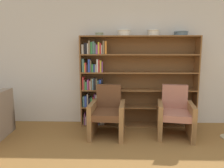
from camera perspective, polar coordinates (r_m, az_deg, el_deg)
wall_back at (r=4.44m, az=9.11°, el=6.36°), size 12.00×0.06×2.75m
bookshelf at (r=4.28m, az=4.23°, el=0.66°), size 2.45×0.30×1.91m
bowl_stoneware at (r=4.24m, az=-3.65°, el=14.07°), size 0.18×0.18×0.07m
bowl_olive at (r=4.23m, az=3.47°, el=14.44°), size 0.27×0.27×0.12m
bowl_copper at (r=4.29m, az=11.74°, el=14.21°), size 0.24×0.24×0.12m
bowl_terracotta at (r=4.42m, az=19.08°, el=13.53°), size 0.28×0.28×0.09m
armchair_leather at (r=3.85m, az=-1.26°, el=-8.43°), size 0.69×0.72×0.94m
armchair_cushioned at (r=4.00m, az=17.55°, el=-8.19°), size 0.75×0.78×0.94m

